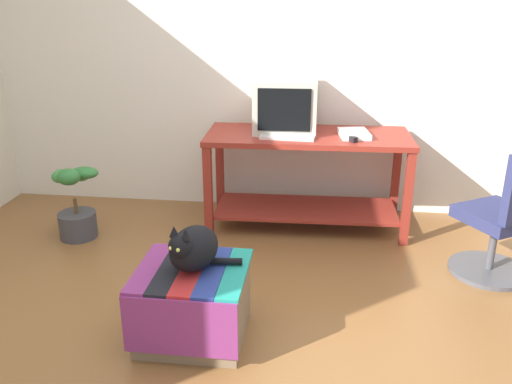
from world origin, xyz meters
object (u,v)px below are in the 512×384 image
at_px(tv_monitor, 286,105).
at_px(office_chair, 504,223).
at_px(stapler, 351,139).
at_px(potted_plant, 76,207).
at_px(desk, 307,164).
at_px(ottoman_with_blanket, 193,303).
at_px(book, 354,134).
at_px(keyboard, 287,137).
at_px(cat, 193,248).

xyz_separation_m(tv_monitor, office_chair, (1.46, -0.77, -0.56)).
xyz_separation_m(tv_monitor, stapler, (0.50, -0.27, -0.17)).
bearing_deg(potted_plant, stapler, 7.42).
bearing_deg(potted_plant, desk, 14.36).
xyz_separation_m(ottoman_with_blanket, stapler, (0.86, 1.39, 0.57)).
bearing_deg(book, keyboard, -175.78).
bearing_deg(cat, stapler, 77.59).
distance_m(ottoman_with_blanket, office_chair, 2.04).
bearing_deg(office_chair, ottoman_with_blanket, -5.73).
bearing_deg(keyboard, book, 16.04).
xyz_separation_m(tv_monitor, potted_plant, (-1.53, -0.53, -0.71)).
height_order(tv_monitor, stapler, tv_monitor).
bearing_deg(office_chair, stapler, -58.89).
relative_size(book, potted_plant, 0.47).
bearing_deg(office_chair, potted_plant, -36.18).
relative_size(tv_monitor, stapler, 4.53).
height_order(keyboard, ottoman_with_blanket, keyboard).
height_order(ottoman_with_blanket, stapler, stapler).
bearing_deg(tv_monitor, keyboard, -83.70).
bearing_deg(tv_monitor, potted_plant, -162.46).
bearing_deg(office_chair, book, -65.63).
relative_size(keyboard, office_chair, 0.45).
xyz_separation_m(tv_monitor, keyboard, (0.03, -0.24, -0.18)).
xyz_separation_m(desk, ottoman_with_blanket, (-0.54, -1.56, -0.31)).
xyz_separation_m(tv_monitor, cat, (-0.35, -1.65, -0.42)).
bearing_deg(stapler, ottoman_with_blanket, -155.56).
distance_m(tv_monitor, ottoman_with_blanket, 1.85).
height_order(desk, tv_monitor, tv_monitor).
relative_size(tv_monitor, book, 1.84).
distance_m(cat, office_chair, 2.02).
height_order(potted_plant, stapler, stapler).
distance_m(potted_plant, stapler, 2.11).
distance_m(keyboard, book, 0.50).
height_order(desk, potted_plant, desk).
bearing_deg(office_chair, keyboard, -51.81).
distance_m(tv_monitor, keyboard, 0.30).
bearing_deg(potted_plant, cat, -43.53).
bearing_deg(desk, potted_plant, -167.31).
height_order(ottoman_with_blanket, cat, cat).
xyz_separation_m(book, cat, (-0.87, -1.52, -0.25)).
relative_size(desk, keyboard, 3.90).
relative_size(desk, office_chair, 1.75).
height_order(desk, stapler, stapler).
distance_m(office_chair, stapler, 1.16).
height_order(book, stapler, book).
relative_size(ottoman_with_blanket, potted_plant, 0.99).
height_order(book, office_chair, office_chair).
xyz_separation_m(cat, potted_plant, (-1.18, 1.12, -0.28)).
bearing_deg(cat, keyboard, 93.85).
relative_size(keyboard, stapler, 3.64).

